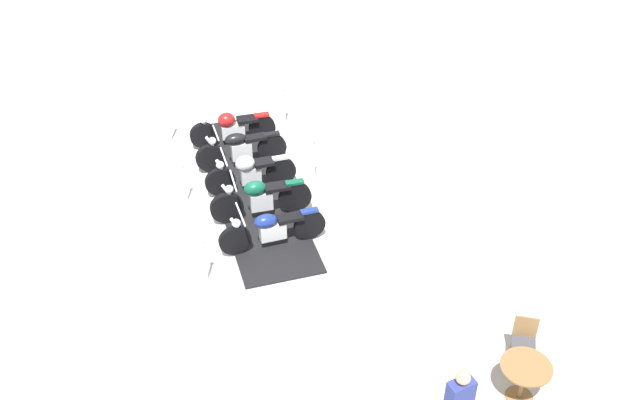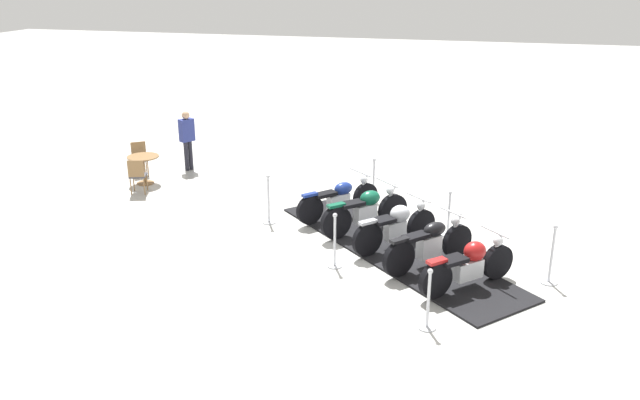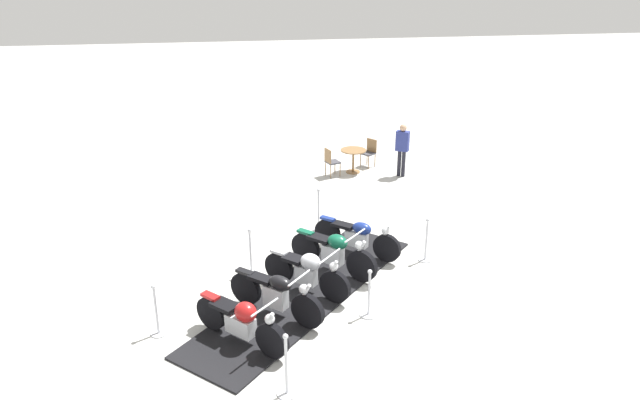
{
  "view_description": "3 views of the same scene",
  "coord_description": "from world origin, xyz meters",
  "views": [
    {
      "loc": [
        -10.88,
        -8.27,
        9.78
      ],
      "look_at": [
        -0.49,
        -2.1,
        0.83
      ],
      "focal_mm": 41.18,
      "sensor_mm": 36.0,
      "label": 1
    },
    {
      "loc": [
        12.19,
        1.67,
        5.53
      ],
      "look_at": [
        -0.2,
        -1.64,
        0.86
      ],
      "focal_mm": 36.34,
      "sensor_mm": 36.0,
      "label": 2
    },
    {
      "loc": [
        1.41,
        10.47,
        6.5
      ],
      "look_at": [
        -0.69,
        -2.46,
        1.05
      ],
      "focal_mm": 32.9,
      "sensor_mm": 36.0,
      "label": 3
    }
  ],
  "objects": [
    {
      "name": "motorcycle_maroon",
      "position": [
        1.38,
        1.54,
        0.49
      ],
      "size": [
        1.6,
        1.59,
        0.97
      ],
      "rotation": [
        0.0,
        0.0,
        -3.92
      ],
      "color": "black",
      "rests_on": "display_platform"
    },
    {
      "name": "stanchion_right_rear",
      "position": [
        -2.91,
        -0.98,
        0.36
      ],
      "size": [
        0.31,
        0.31,
        1.07
      ],
      "color": "silver",
      "rests_on": "ground_plane"
    },
    {
      "name": "bystander_person",
      "position": [
        -3.96,
        -6.52,
        1.02
      ],
      "size": [
        0.46,
        0.4,
        1.7
      ],
      "rotation": [
        0.0,
        0.0,
        1.01
      ],
      "color": "#23232D",
      "rests_on": "ground_plane"
    },
    {
      "name": "display_platform",
      "position": [
        0.0,
        0.0,
        0.02
      ],
      "size": [
        5.5,
        5.78,
        0.04
      ],
      "primitive_type": "cube",
      "rotation": [
        0.0,
        0.0,
        -2.31
      ],
      "color": "black",
      "rests_on": "ground_plane"
    },
    {
      "name": "cafe_chair_across_table",
      "position": [
        -3.19,
        -7.62,
        0.53
      ],
      "size": [
        0.56,
        0.56,
        0.92
      ],
      "rotation": [
        0.0,
        0.0,
        0.65
      ],
      "color": "olive",
      "rests_on": "ground_plane"
    },
    {
      "name": "cafe_table",
      "position": [
        -2.53,
        -7.12,
        0.58
      ],
      "size": [
        0.83,
        0.83,
        0.76
      ],
      "color": "olive",
      "rests_on": "ground_plane"
    },
    {
      "name": "stanchion_right_mid",
      "position": [
        -1.09,
        1.0,
        0.3
      ],
      "size": [
        0.36,
        0.36,
        1.01
      ],
      "color": "silver",
      "rests_on": "ground_plane"
    },
    {
      "name": "cafe_chair_near_table",
      "position": [
        -1.75,
        -6.87,
        0.53
      ],
      "size": [
        0.5,
        0.5,
        0.92
      ],
      "rotation": [
        0.0,
        0.0,
        -2.82
      ],
      "color": "olive",
      "rests_on": "ground_plane"
    },
    {
      "name": "stanchion_right_front",
      "position": [
        0.73,
        2.98,
        0.37
      ],
      "size": [
        0.33,
        0.33,
        1.15
      ],
      "color": "silver",
      "rests_on": "ground_plane"
    },
    {
      "name": "ground_plane",
      "position": [
        0.0,
        0.0,
        0.0
      ],
      "size": [
        80.0,
        80.0,
        0.0
      ],
      "primitive_type": "plane",
      "color": "silver"
    },
    {
      "name": "motorcycle_black",
      "position": [
        0.68,
        0.78,
        0.51
      ],
      "size": [
        1.7,
        1.55,
        1.01
      ],
      "rotation": [
        0.0,
        0.0,
        -3.87
      ],
      "color": "black",
      "rests_on": "display_platform"
    },
    {
      "name": "motorcycle_chrome",
      "position": [
        -0.02,
        0.02,
        0.53
      ],
      "size": [
        1.62,
        1.49,
        1.01
      ],
      "rotation": [
        0.0,
        0.0,
        -3.88
      ],
      "color": "black",
      "rests_on": "display_platform"
    },
    {
      "name": "stanchion_left_rear",
      "position": [
        -0.73,
        -2.98,
        0.39
      ],
      "size": [
        0.31,
        0.31,
        1.15
      ],
      "color": "silver",
      "rests_on": "ground_plane"
    },
    {
      "name": "motorcycle_forest",
      "position": [
        -0.71,
        -0.75,
        0.53
      ],
      "size": [
        1.67,
        1.63,
        1.05
      ],
      "rotation": [
        0.0,
        0.0,
        -3.91
      ],
      "color": "black",
      "rests_on": "display_platform"
    },
    {
      "name": "stanchion_left_mid",
      "position": [
        1.09,
        -1.0,
        0.38
      ],
      "size": [
        0.3,
        0.3,
        1.11
      ],
      "color": "silver",
      "rests_on": "ground_plane"
    },
    {
      "name": "motorcycle_navy",
      "position": [
        -1.42,
        -1.5,
        0.48
      ],
      "size": [
        1.77,
        1.55,
        0.97
      ],
      "rotation": [
        0.0,
        0.0,
        -3.85
      ],
      "color": "black",
      "rests_on": "display_platform"
    },
    {
      "name": "stanchion_left_front",
      "position": [
        2.91,
        0.98,
        0.36
      ],
      "size": [
        0.31,
        0.31,
        1.06
      ],
      "color": "silver",
      "rests_on": "ground_plane"
    }
  ]
}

